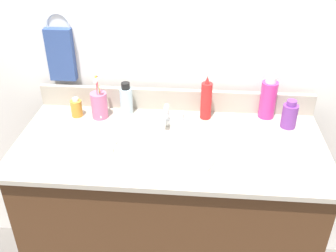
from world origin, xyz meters
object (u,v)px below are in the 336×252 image
at_px(bottle_cream_purple, 290,115).
at_px(bottle_gel_clear, 126,99).
at_px(cup_pink, 99,104).
at_px(faucet, 166,117).
at_px(bottle_spray_red, 206,100).
at_px(bottle_soap_pink, 268,99).
at_px(bottle_oil_amber, 77,108).
at_px(hand_towel, 61,55).

bearing_deg(bottle_cream_purple, bottle_gel_clear, 174.87).
relative_size(bottle_gel_clear, cup_pink, 0.70).
bearing_deg(cup_pink, faucet, -5.91).
relative_size(faucet, bottle_spray_red, 0.86).
xyz_separation_m(bottle_spray_red, cup_pink, (-0.43, -0.03, -0.02)).
distance_m(bottle_spray_red, cup_pink, 0.43).
xyz_separation_m(bottle_cream_purple, bottle_soap_pink, (-0.08, 0.08, 0.03)).
xyz_separation_m(bottle_soap_pink, bottle_spray_red, (-0.25, -0.03, -0.00)).
height_order(bottle_oil_amber, cup_pink, cup_pink).
bearing_deg(bottle_oil_amber, bottle_gel_clear, 12.30).
bearing_deg(bottle_spray_red, bottle_gel_clear, 177.35).
height_order(bottle_oil_amber, bottle_spray_red, bottle_spray_red).
bearing_deg(faucet, cup_pink, 174.09).
distance_m(bottle_cream_purple, bottle_soap_pink, 0.11).
height_order(hand_towel, bottle_spray_red, hand_towel).
height_order(bottle_soap_pink, bottle_gel_clear, bottle_soap_pink).
relative_size(faucet, bottle_cream_purple, 1.38).
distance_m(hand_towel, bottle_gel_clear, 0.33).
xyz_separation_m(hand_towel, bottle_cream_purple, (0.93, -0.13, -0.17)).
xyz_separation_m(faucet, bottle_soap_pink, (0.40, 0.09, 0.05)).
height_order(hand_towel, cup_pink, hand_towel).
bearing_deg(bottle_oil_amber, bottle_spray_red, 3.08).
bearing_deg(cup_pink, bottle_oil_amber, 178.41).
bearing_deg(cup_pink, bottle_cream_purple, -0.93).
xyz_separation_m(faucet, bottle_oil_amber, (-0.37, 0.03, 0.01)).
relative_size(bottle_oil_amber, bottle_spray_red, 0.44).
bearing_deg(bottle_soap_pink, hand_towel, 176.38).
bearing_deg(bottle_spray_red, hand_towel, 171.95).
bearing_deg(bottle_soap_pink, faucet, -167.27).
height_order(faucet, bottle_soap_pink, bottle_soap_pink).
relative_size(hand_towel, bottle_cream_purple, 1.90).
relative_size(bottle_spray_red, cup_pink, 0.95).
distance_m(bottle_oil_amber, bottle_gel_clear, 0.21).
relative_size(hand_towel, bottle_gel_clear, 1.61).
distance_m(bottle_soap_pink, cup_pink, 0.68).
distance_m(bottle_spray_red, bottle_gel_clear, 0.33).
bearing_deg(bottle_spray_red, bottle_soap_pink, 7.25).
relative_size(hand_towel, bottle_soap_pink, 1.23).
xyz_separation_m(bottle_oil_amber, bottle_gel_clear, (0.20, 0.04, 0.03)).
bearing_deg(hand_towel, cup_pink, -33.85).
height_order(bottle_cream_purple, bottle_spray_red, bottle_spray_red).
distance_m(bottle_oil_amber, bottle_spray_red, 0.53).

